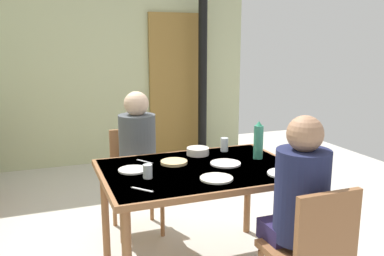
{
  "coord_description": "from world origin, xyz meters",
  "views": [
    {
      "loc": [
        -0.72,
        -2.64,
        1.6
      ],
      "look_at": [
        0.27,
        -0.04,
        1.01
      ],
      "focal_mm": 37.69,
      "sensor_mm": 36.0,
      "label": 1
    }
  ],
  "objects_px": {
    "dining_table": "(200,178)",
    "chair_far_diner": "(135,173)",
    "person_near_diner": "(300,193)",
    "person_far_diner": "(138,145)",
    "serving_bowl_center": "(198,151)",
    "water_bottle_green_near": "(258,141)",
    "chair_near_diner": "(312,251)"
  },
  "relations": [
    {
      "from": "dining_table",
      "to": "chair_far_diner",
      "type": "relative_size",
      "value": 1.53
    },
    {
      "from": "dining_table",
      "to": "person_near_diner",
      "type": "xyz_separation_m",
      "value": [
        0.33,
        -0.68,
        0.1
      ]
    },
    {
      "from": "chair_far_diner",
      "to": "person_far_diner",
      "type": "distance_m",
      "value": 0.31
    },
    {
      "from": "person_far_diner",
      "to": "serving_bowl_center",
      "type": "bearing_deg",
      "value": 136.04
    },
    {
      "from": "dining_table",
      "to": "water_bottle_green_near",
      "type": "relative_size",
      "value": 4.72
    },
    {
      "from": "dining_table",
      "to": "person_far_diner",
      "type": "distance_m",
      "value": 0.74
    },
    {
      "from": "chair_near_diner",
      "to": "serving_bowl_center",
      "type": "height_order",
      "value": "chair_near_diner"
    },
    {
      "from": "person_near_diner",
      "to": "water_bottle_green_near",
      "type": "bearing_deg",
      "value": 77.77
    },
    {
      "from": "water_bottle_green_near",
      "to": "chair_far_diner",
      "type": "bearing_deg",
      "value": 135.13
    },
    {
      "from": "chair_near_diner",
      "to": "serving_bowl_center",
      "type": "distance_m",
      "value": 1.19
    },
    {
      "from": "water_bottle_green_near",
      "to": "chair_near_diner",
      "type": "bearing_deg",
      "value": -100.38
    },
    {
      "from": "serving_bowl_center",
      "to": "chair_near_diner",
      "type": "bearing_deg",
      "value": -79.18
    },
    {
      "from": "chair_near_diner",
      "to": "chair_far_diner",
      "type": "bearing_deg",
      "value": 110.07
    },
    {
      "from": "chair_near_diner",
      "to": "water_bottle_green_near",
      "type": "xyz_separation_m",
      "value": [
        0.16,
        0.88,
        0.39
      ]
    },
    {
      "from": "chair_far_diner",
      "to": "person_far_diner",
      "type": "relative_size",
      "value": 1.13
    },
    {
      "from": "chair_near_diner",
      "to": "water_bottle_green_near",
      "type": "distance_m",
      "value": 0.98
    },
    {
      "from": "chair_near_diner",
      "to": "person_far_diner",
      "type": "bearing_deg",
      "value": 111.72
    },
    {
      "from": "dining_table",
      "to": "chair_near_diner",
      "type": "distance_m",
      "value": 0.9
    },
    {
      "from": "dining_table",
      "to": "serving_bowl_center",
      "type": "distance_m",
      "value": 0.35
    },
    {
      "from": "dining_table",
      "to": "person_near_diner",
      "type": "height_order",
      "value": "person_near_diner"
    },
    {
      "from": "person_far_diner",
      "to": "serving_bowl_center",
      "type": "distance_m",
      "value": 0.53
    },
    {
      "from": "person_near_diner",
      "to": "water_bottle_green_near",
      "type": "xyz_separation_m",
      "value": [
        0.16,
        0.75,
        0.11
      ]
    },
    {
      "from": "dining_table",
      "to": "chair_far_diner",
      "type": "bearing_deg",
      "value": 108.37
    },
    {
      "from": "chair_far_diner",
      "to": "chair_near_diner",
      "type": "bearing_deg",
      "value": 110.07
    },
    {
      "from": "chair_far_diner",
      "to": "water_bottle_green_near",
      "type": "relative_size",
      "value": 3.07
    },
    {
      "from": "chair_near_diner",
      "to": "chair_far_diner",
      "type": "height_order",
      "value": "same"
    },
    {
      "from": "chair_far_diner",
      "to": "water_bottle_green_near",
      "type": "bearing_deg",
      "value": 135.13
    },
    {
      "from": "chair_near_diner",
      "to": "person_far_diner",
      "type": "height_order",
      "value": "person_far_diner"
    },
    {
      "from": "chair_near_diner",
      "to": "water_bottle_green_near",
      "type": "relative_size",
      "value": 3.07
    },
    {
      "from": "water_bottle_green_near",
      "to": "serving_bowl_center",
      "type": "bearing_deg",
      "value": 146.3
    },
    {
      "from": "dining_table",
      "to": "chair_near_diner",
      "type": "bearing_deg",
      "value": -68.27
    },
    {
      "from": "water_bottle_green_near",
      "to": "serving_bowl_center",
      "type": "xyz_separation_m",
      "value": [
        -0.38,
        0.25,
        -0.11
      ]
    }
  ]
}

